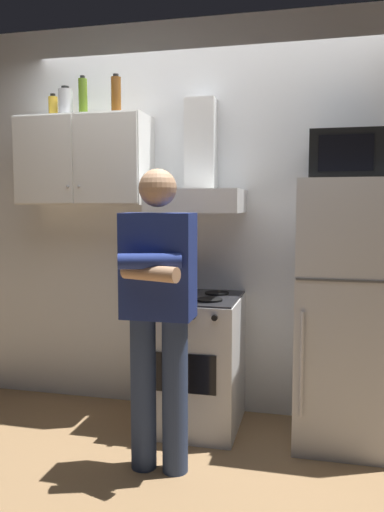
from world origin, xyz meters
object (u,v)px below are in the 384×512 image
at_px(upper_cabinet, 85,161).
at_px(bottle_olive_oil, 83,97).
at_px(bottle_beer_brown, 116,96).
at_px(bottle_spice_jar, 53,107).
at_px(microwave, 351,156).
at_px(person_standing, 158,309).
at_px(range_hood, 198,182).
at_px(stove_oven, 194,361).
at_px(refrigerator, 346,313).
at_px(bottle_canister_steel, 66,103).

xyz_separation_m(upper_cabinet, bottle_olive_oil, (-0.01, 0.01, 0.43)).
bearing_deg(bottle_beer_brown, bottle_spice_jar, -179.09).
distance_m(microwave, person_standing, 1.45).
distance_m(range_hood, bottle_beer_brown, 0.81).
bearing_deg(bottle_spice_jar, bottle_olive_oil, 5.23).
height_order(upper_cabinet, range_hood, range_hood).
height_order(stove_oven, refrigerator, refrigerator).
relative_size(range_hood, bottle_beer_brown, 2.81).
bearing_deg(person_standing, stove_oven, 85.28).
relative_size(upper_cabinet, stove_oven, 1.03).
relative_size(bottle_spice_jar, bottle_beer_brown, 0.60).
bearing_deg(bottle_canister_steel, range_hood, 1.19).
relative_size(microwave, bottle_canister_steel, 2.37).
bearing_deg(bottle_olive_oil, bottle_canister_steel, -166.14).
xyz_separation_m(person_standing, bottle_beer_brown, (-0.51, 0.73, 1.28)).
bearing_deg(bottle_beer_brown, bottle_canister_steel, -177.43).
relative_size(stove_oven, bottle_canister_steel, 4.31).
relative_size(refrigerator, bottle_canister_steel, 7.89).
distance_m(upper_cabinet, bottle_canister_steel, 0.41).
height_order(range_hood, bottle_canister_steel, bottle_canister_steel).
height_order(upper_cabinet, refrigerator, upper_cabinet).
height_order(stove_oven, person_standing, person_standing).
bearing_deg(microwave, bottle_spice_jar, 177.18).
distance_m(refrigerator, bottle_olive_oil, 2.24).
bearing_deg(stove_oven, microwave, 1.15).
bearing_deg(stove_oven, person_standing, -94.72).
bearing_deg(range_hood, bottle_beer_brown, -179.69).
bearing_deg(refrigerator, person_standing, -148.77).
distance_m(upper_cabinet, range_hood, 0.81).
bearing_deg(microwave, bottle_beer_brown, 176.05).
relative_size(upper_cabinet, bottle_canister_steel, 4.44).
distance_m(stove_oven, bottle_olive_oil, 1.93).
distance_m(refrigerator, microwave, 0.94).
distance_m(range_hood, person_standing, 1.01).
relative_size(range_hood, microwave, 1.56).
bearing_deg(bottle_spice_jar, upper_cabinet, 2.31).
height_order(stove_oven, bottle_canister_steel, bottle_canister_steel).
xyz_separation_m(range_hood, person_standing, (-0.05, -0.73, -0.70)).
height_order(refrigerator, bottle_olive_oil, bottle_olive_oil).
xyz_separation_m(refrigerator, microwave, (-0.00, 0.02, 0.94)).
bearing_deg(stove_oven, bottle_spice_jar, 173.51).
bearing_deg(range_hood, refrigerator, -7.55).
bearing_deg(refrigerator, bottle_olive_oil, 175.60).
height_order(refrigerator, bottle_beer_brown, bottle_beer_brown).
bearing_deg(refrigerator, bottle_canister_steel, 176.74).
height_order(upper_cabinet, stove_oven, upper_cabinet).
bearing_deg(bottle_beer_brown, bottle_olive_oil, 177.12).
xyz_separation_m(upper_cabinet, bottle_beer_brown, (0.24, -0.00, 0.43)).
bearing_deg(person_standing, bottle_olive_oil, 135.63).
distance_m(person_standing, bottle_beer_brown, 1.56).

